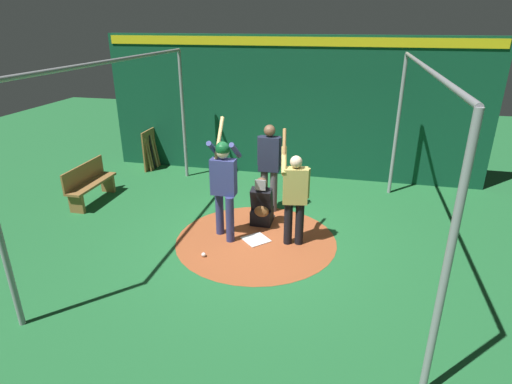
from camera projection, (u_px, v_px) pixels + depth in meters
ground_plane at (256, 240)px, 7.64m from camera, size 25.35×25.35×0.00m
dirt_circle at (256, 240)px, 7.64m from camera, size 2.92×2.92×0.01m
home_plate at (256, 239)px, 7.64m from camera, size 0.59×0.59×0.01m
batter at (224, 180)px, 7.34m from camera, size 0.68×0.49×2.15m
catcher at (262, 206)px, 8.10m from camera, size 0.58×0.40×0.98m
umpire at (269, 163)px, 8.45m from camera, size 0.23×0.49×1.83m
visitor at (295, 194)px, 7.18m from camera, size 0.55×0.54×2.02m
back_wall at (290, 108)px, 10.30m from camera, size 0.23×9.35×3.41m
cage_frame at (256, 122)px, 6.81m from camera, size 5.91×5.08×3.12m
bat_rack at (153, 149)px, 11.31m from camera, size 1.06×0.20×1.05m
bench at (89, 183)px, 9.11m from camera, size 1.42×0.36×0.85m
baseball_0 at (204, 255)px, 7.08m from camera, size 0.07×0.07×0.07m
baseball_1 at (273, 216)px, 8.47m from camera, size 0.07×0.07×0.07m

